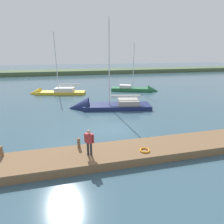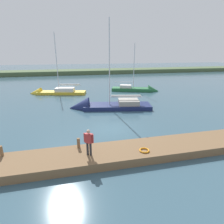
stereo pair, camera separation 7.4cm
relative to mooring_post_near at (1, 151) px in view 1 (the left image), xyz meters
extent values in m
plane|color=#385666|center=(-7.66, -3.77, -0.88)|extent=(200.00, 200.00, 0.00)
cube|color=#4C603D|center=(-7.66, -50.56, -0.88)|extent=(180.00, 8.00, 2.40)
cube|color=brown|center=(-7.66, 0.91, -0.61)|extent=(20.15, 2.59, 0.56)
cylinder|color=brown|center=(0.00, 0.00, 0.00)|extent=(0.21, 0.21, 0.66)
cylinder|color=brown|center=(-4.63, 0.00, 0.00)|extent=(0.20, 0.20, 0.66)
torus|color=orange|center=(-8.71, 1.43, -0.28)|extent=(0.66, 0.66, 0.10)
cube|color=navy|center=(-9.91, -9.96, -0.80)|extent=(8.46, 4.14, 0.83)
cone|color=navy|center=(-5.29, -10.87, -0.80)|extent=(2.83, 3.03, 2.63)
cube|color=gray|center=(-11.24, -9.70, -0.09)|extent=(2.79, 2.56, 0.58)
cylinder|color=silver|center=(-8.96, -10.15, 4.46)|extent=(0.12, 0.12, 9.70)
cylinder|color=silver|center=(-10.91, -9.76, 0.54)|extent=(3.93, 0.86, 0.10)
cylinder|color=silver|center=(-10.91, -9.76, 0.66)|extent=(3.57, 0.96, 0.28)
cube|color=#236638|center=(-15.05, -19.85, -0.78)|extent=(7.10, 4.26, 0.91)
cone|color=#236638|center=(-18.72, -18.49, -0.78)|extent=(2.38, 2.50, 1.99)
cube|color=silver|center=(-14.10, -20.21, -0.08)|extent=(2.32, 1.95, 0.50)
cylinder|color=silver|center=(-15.38, -19.73, 3.45)|extent=(0.11, 0.11, 7.55)
cylinder|color=silver|center=(-13.79, -20.32, 0.71)|extent=(3.22, 1.27, 0.09)
cube|color=gold|center=(-2.98, -20.00, -0.83)|extent=(8.03, 3.75, 0.77)
cone|color=gold|center=(1.30, -20.99, -0.83)|extent=(2.25, 2.40, 2.04)
cube|color=silver|center=(-3.52, -19.87, -0.14)|extent=(3.32, 2.33, 0.60)
cylinder|color=silver|center=(-2.59, -20.09, 4.12)|extent=(0.12, 0.12, 9.13)
cylinder|color=silver|center=(-4.37, -19.67, 0.59)|extent=(3.58, 0.92, 0.10)
cylinder|color=silver|center=(-4.37, -19.67, 0.71)|extent=(3.25, 0.96, 0.22)
cylinder|color=#28282D|center=(-5.30, 1.14, 0.09)|extent=(0.14, 0.14, 0.83)
cylinder|color=#28282D|center=(-5.13, 1.04, 0.09)|extent=(0.14, 0.14, 0.83)
cube|color=#B23333|center=(-5.22, 1.09, 0.80)|extent=(0.50, 0.42, 0.59)
sphere|color=tan|center=(-5.22, 1.09, 1.24)|extent=(0.23, 0.23, 0.23)
cylinder|color=#B23333|center=(-5.45, 1.23, 0.82)|extent=(0.09, 0.09, 0.56)
cylinder|color=#B23333|center=(-4.98, 0.95, 0.82)|extent=(0.09, 0.09, 0.56)
camera|label=1|loc=(-4.25, 11.14, 5.69)|focal=29.55mm
camera|label=2|loc=(-4.32, 11.15, 5.69)|focal=29.55mm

